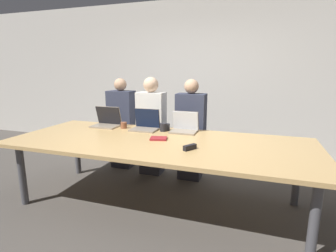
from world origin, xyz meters
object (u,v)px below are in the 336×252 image
at_px(person_far_midleft, 151,128).
at_px(cup_far_left, 124,125).
at_px(laptop_far_center, 184,126).
at_px(person_far_center, 191,132).
at_px(stapler, 190,147).
at_px(cup_far_center, 166,127).
at_px(laptop_far_left, 107,121).
at_px(laptop_far_midleft, 146,124).
at_px(person_far_left, 122,125).
at_px(cup_far_midleft, 163,127).

xyz_separation_m(person_far_midleft, cup_far_left, (-0.22, -0.44, 0.11)).
bearing_deg(person_far_midleft, laptop_far_center, -31.88).
xyz_separation_m(person_far_center, stapler, (0.26, -1.08, 0.11)).
xyz_separation_m(person_far_center, person_far_midleft, (-0.60, 0.01, 0.02)).
height_order(laptop_far_center, cup_far_center, laptop_far_center).
height_order(cup_far_center, cup_far_left, cup_far_center).
xyz_separation_m(person_far_midleft, laptop_far_left, (-0.50, -0.40, 0.15)).
height_order(laptop_far_midleft, cup_far_left, laptop_far_midleft).
relative_size(person_far_center, laptop_far_midleft, 4.14).
distance_m(laptop_far_midleft, person_far_midleft, 0.45).
height_order(laptop_far_center, laptop_far_left, laptop_far_left).
xyz_separation_m(laptop_far_left, person_far_left, (-0.05, 0.50, -0.17)).
height_order(laptop_far_center, person_far_left, person_far_left).
bearing_deg(person_far_left, cup_far_center, -27.81).
bearing_deg(cup_far_center, laptop_far_center, 0.90).
relative_size(laptop_far_midleft, cup_far_left, 4.18).
bearing_deg(laptop_far_left, person_far_center, 19.63).
bearing_deg(person_far_midleft, laptop_far_midleft, -77.75).
bearing_deg(laptop_far_midleft, person_far_left, 140.84).
distance_m(laptop_far_center, person_far_center, 0.40).
relative_size(laptop_far_left, person_far_left, 0.26).
relative_size(laptop_far_center, cup_far_midleft, 3.23).
height_order(laptop_far_center, cup_far_left, laptop_far_center).
xyz_separation_m(person_far_center, cup_far_center, (-0.24, -0.37, 0.13)).
bearing_deg(person_far_left, laptop_far_midleft, -39.16).
xyz_separation_m(cup_far_center, laptop_far_left, (-0.86, -0.02, 0.03)).
height_order(laptop_far_midleft, stapler, laptop_far_midleft).
bearing_deg(laptop_far_midleft, laptop_far_center, 4.85).
height_order(person_far_left, cup_far_left, person_far_left).
bearing_deg(cup_far_midleft, stapler, -52.14).
distance_m(laptop_far_left, stapler, 1.52).
xyz_separation_m(laptop_far_left, cup_far_left, (0.28, -0.04, -0.04)).
height_order(person_far_center, cup_far_left, person_far_center).
height_order(laptop_far_center, person_far_center, person_far_center).
distance_m(laptop_far_midleft, stapler, 1.02).
relative_size(person_far_midleft, stapler, 9.53).
bearing_deg(stapler, person_far_left, 170.65).
bearing_deg(person_far_midleft, cup_far_left, -116.11).
bearing_deg(laptop_far_left, cup_far_center, 1.51).
bearing_deg(cup_far_left, person_far_left, 121.19).
bearing_deg(laptop_far_midleft, person_far_center, 38.88).
xyz_separation_m(cup_far_center, cup_far_left, (-0.58, -0.06, -0.00)).
bearing_deg(laptop_far_left, laptop_far_midleft, -1.66).
distance_m(person_far_center, stapler, 1.12).
height_order(person_far_center, laptop_far_left, person_far_center).
bearing_deg(cup_far_midleft, person_far_center, 58.76).
relative_size(laptop_far_midleft, person_far_midleft, 0.24).
xyz_separation_m(person_far_center, laptop_far_left, (-1.10, -0.39, 0.16)).
bearing_deg(person_far_center, cup_far_center, -122.51).
bearing_deg(laptop_far_center, stapler, -70.77).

